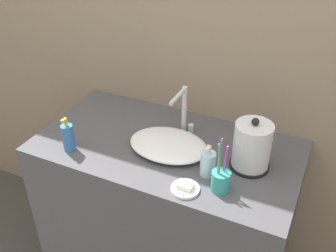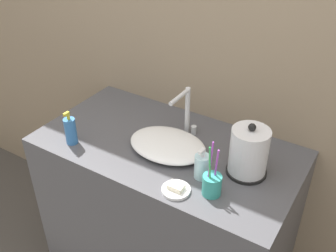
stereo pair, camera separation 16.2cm
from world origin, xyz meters
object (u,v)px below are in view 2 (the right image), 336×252
(faucet, at_px, (186,110))
(electric_kettle, at_px, (249,153))
(toothbrush_cup, at_px, (212,184))
(shampoo_bottle, at_px, (71,131))
(lotion_bottle, at_px, (202,166))

(faucet, bearing_deg, electric_kettle, -17.97)
(electric_kettle, height_order, toothbrush_cup, electric_kettle)
(faucet, height_order, electric_kettle, electric_kettle)
(faucet, bearing_deg, shampoo_bottle, -139.96)
(faucet, height_order, toothbrush_cup, faucet)
(shampoo_bottle, bearing_deg, lotion_bottle, 9.42)
(faucet, xyz_separation_m, electric_kettle, (0.33, -0.11, -0.03))
(faucet, distance_m, shampoo_bottle, 0.50)
(toothbrush_cup, distance_m, shampoo_bottle, 0.65)
(faucet, distance_m, lotion_bottle, 0.31)
(electric_kettle, bearing_deg, toothbrush_cup, -108.90)
(faucet, xyz_separation_m, shampoo_bottle, (-0.38, -0.32, -0.06))
(lotion_bottle, bearing_deg, faucet, 131.60)
(lotion_bottle, bearing_deg, toothbrush_cup, -40.92)
(electric_kettle, relative_size, shampoo_bottle, 1.44)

